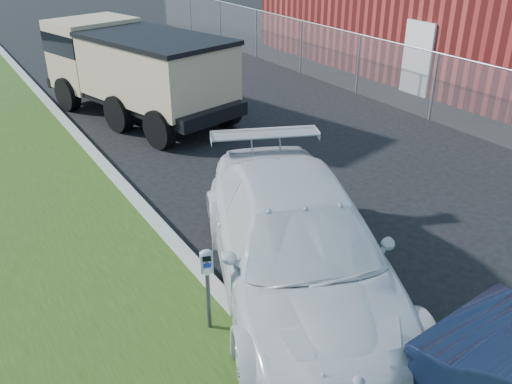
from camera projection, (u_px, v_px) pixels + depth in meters
ground at (360, 249)px, 8.94m from camera, size 120.00×120.00×0.00m
chainlink_fence at (359, 53)px, 16.51m from camera, size 0.06×30.06×30.00m
brick_building at (468, 5)px, 19.70m from camera, size 9.20×14.20×4.17m
parking_meter at (207, 273)px, 6.66m from camera, size 0.19×0.16×1.19m
white_wagon at (295, 242)px, 7.60m from camera, size 4.22×6.04×1.62m
dump_truck at (133, 67)px, 14.56m from camera, size 3.77×6.47×2.39m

